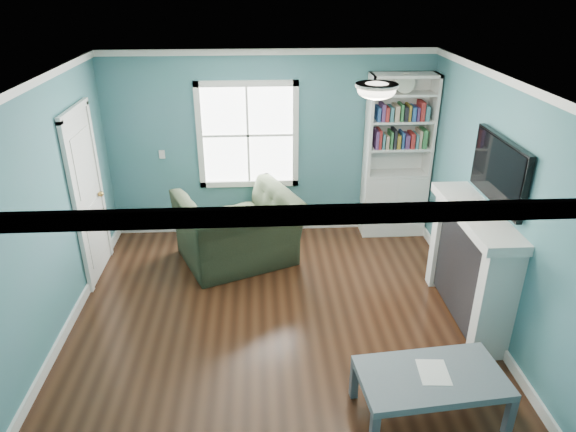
{
  "coord_description": "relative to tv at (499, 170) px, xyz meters",
  "views": [
    {
      "loc": [
        -0.14,
        -4.41,
        3.47
      ],
      "look_at": [
        0.13,
        0.4,
        1.19
      ],
      "focal_mm": 32.0,
      "sensor_mm": 36.0,
      "label": 1
    }
  ],
  "objects": [
    {
      "name": "floor",
      "position": [
        -2.2,
        -0.2,
        -1.72
      ],
      "size": [
        5.0,
        5.0,
        0.0
      ],
      "primitive_type": "plane",
      "color": "black",
      "rests_on": "ground"
    },
    {
      "name": "room_walls",
      "position": [
        -2.2,
        -0.2,
        -0.14
      ],
      "size": [
        5.0,
        5.0,
        5.0
      ],
      "color": "teal",
      "rests_on": "ground"
    },
    {
      "name": "trim",
      "position": [
        -2.2,
        -0.2,
        -0.49
      ],
      "size": [
        4.5,
        5.0,
        2.6
      ],
      "color": "white",
      "rests_on": "ground"
    },
    {
      "name": "window",
      "position": [
        -2.5,
        2.29,
        -0.27
      ],
      "size": [
        1.4,
        0.06,
        1.5
      ],
      "color": "white",
      "rests_on": "room_walls"
    },
    {
      "name": "bookshelf",
      "position": [
        -0.43,
        2.1,
        -0.8
      ],
      "size": [
        0.9,
        0.35,
        2.31
      ],
      "color": "silver",
      "rests_on": "ground"
    },
    {
      "name": "fireplace",
      "position": [
        -0.12,
        0.0,
        -1.09
      ],
      "size": [
        0.44,
        1.58,
        1.3
      ],
      "color": "black",
      "rests_on": "ground"
    },
    {
      "name": "tv",
      "position": [
        0.0,
        0.0,
        0.0
      ],
      "size": [
        0.06,
        1.1,
        0.65
      ],
      "primitive_type": "cube",
      "color": "black",
      "rests_on": "fireplace"
    },
    {
      "name": "door",
      "position": [
        -4.42,
        1.2,
        -0.65
      ],
      "size": [
        0.12,
        0.98,
        2.17
      ],
      "color": "silver",
      "rests_on": "ground"
    },
    {
      "name": "ceiling_fixture",
      "position": [
        -1.3,
        -0.1,
        0.82
      ],
      "size": [
        0.38,
        0.38,
        0.15
      ],
      "color": "white",
      "rests_on": "room_walls"
    },
    {
      "name": "light_switch",
      "position": [
        -3.7,
        2.28,
        -0.52
      ],
      "size": [
        0.08,
        0.01,
        0.12
      ],
      "primitive_type": "cube",
      "color": "white",
      "rests_on": "room_walls"
    },
    {
      "name": "recliner",
      "position": [
        -2.65,
        1.37,
        -1.1
      ],
      "size": [
        1.67,
        1.41,
        1.25
      ],
      "primitive_type": "imported",
      "rotation": [
        0.0,
        0.0,
        -2.74
      ],
      "color": "black",
      "rests_on": "ground"
    },
    {
      "name": "coffee_table",
      "position": [
        -0.95,
        -1.38,
        -1.34
      ],
      "size": [
        1.27,
        0.77,
        0.44
      ],
      "rotation": [
        0.0,
        0.0,
        0.09
      ],
      "color": "#4B515A",
      "rests_on": "ground"
    },
    {
      "name": "paper_sheet",
      "position": [
        -0.93,
        -1.36,
        -1.28
      ],
      "size": [
        0.27,
        0.33,
        0.0
      ],
      "primitive_type": "cube",
      "rotation": [
        0.0,
        0.0,
        -0.08
      ],
      "color": "white",
      "rests_on": "coffee_table"
    }
  ]
}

